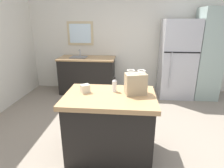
{
  "coord_description": "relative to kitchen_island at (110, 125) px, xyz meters",
  "views": [
    {
      "loc": [
        0.04,
        -2.44,
        1.79
      ],
      "look_at": [
        -0.2,
        0.1,
        0.94
      ],
      "focal_mm": 30.26,
      "sensor_mm": 36.0,
      "label": 1
    }
  ],
  "objects": [
    {
      "name": "refrigerator",
      "position": [
        1.38,
        2.35,
        0.47
      ],
      "size": [
        0.78,
        0.76,
        1.84
      ],
      "color": "#B7B7BC",
      "rests_on": "ground"
    },
    {
      "name": "sink_counter",
      "position": [
        -0.83,
        2.39,
        0.02
      ],
      "size": [
        1.4,
        0.69,
        1.1
      ],
      "color": "black",
      "rests_on": "ground"
    },
    {
      "name": "shopping_bag",
      "position": [
        0.33,
        0.07,
        0.58
      ],
      "size": [
        0.3,
        0.23,
        0.32
      ],
      "color": "tan",
      "rests_on": "kitchen_island"
    },
    {
      "name": "ground",
      "position": [
        0.2,
        0.2,
        -0.45
      ],
      "size": [
        6.27,
        6.27,
        0.0
      ],
      "primitive_type": "plane",
      "color": "gray"
    },
    {
      "name": "tall_cabinet",
      "position": [
        2.06,
        2.35,
        0.59
      ],
      "size": [
        0.54,
        0.68,
        2.08
      ],
      "color": "#9EB2A8",
      "rests_on": "ground"
    },
    {
      "name": "kitchen_island",
      "position": [
        0.0,
        0.0,
        0.0
      ],
      "size": [
        1.18,
        0.82,
        0.89
      ],
      "color": "black",
      "rests_on": "ground"
    },
    {
      "name": "bottle",
      "position": [
        0.05,
        0.14,
        0.53
      ],
      "size": [
        0.06,
        0.06,
        0.2
      ],
      "color": "white",
      "rests_on": "kitchen_island"
    },
    {
      "name": "back_wall",
      "position": [
        0.18,
        2.79,
        0.89
      ],
      "size": [
        5.23,
        0.13,
        2.68
      ],
      "color": "silver",
      "rests_on": "ground"
    },
    {
      "name": "small_box",
      "position": [
        -0.34,
        0.06,
        0.49
      ],
      "size": [
        0.15,
        0.14,
        0.11
      ],
      "primitive_type": "cube",
      "rotation": [
        0.0,
        0.0,
        0.58
      ],
      "color": "beige",
      "rests_on": "kitchen_island"
    }
  ]
}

